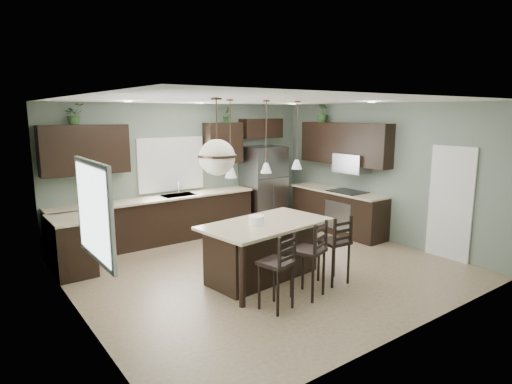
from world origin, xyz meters
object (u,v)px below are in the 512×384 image
(serving_dish, at_px, (257,220))
(bar_stool_left, at_px, (276,271))
(refrigerator, at_px, (264,186))
(kitchen_island, at_px, (266,251))
(bar_stool_right, at_px, (334,249))
(plant_back_left, at_px, (74,114))
(bar_stool_center, at_px, (308,259))

(serving_dish, height_order, bar_stool_left, bar_stool_left)
(refrigerator, bearing_deg, serving_dish, -129.12)
(kitchen_island, bearing_deg, bar_stool_right, -51.43)
(serving_dish, xyz_separation_m, bar_stool_right, (0.95, -0.72, -0.45))
(bar_stool_left, bearing_deg, bar_stool_right, -4.18)
(serving_dish, xyz_separation_m, plant_back_left, (-1.82, 2.96, 1.59))
(serving_dish, xyz_separation_m, bar_stool_left, (-0.34, -0.91, -0.46))
(refrigerator, height_order, serving_dish, refrigerator)
(serving_dish, bearing_deg, kitchen_island, 6.80)
(refrigerator, distance_m, bar_stool_right, 3.73)
(refrigerator, xyz_separation_m, serving_dish, (-2.24, -2.75, 0.07))
(kitchen_island, relative_size, bar_stool_left, 1.87)
(bar_stool_right, bearing_deg, bar_stool_left, -167.40)
(refrigerator, bearing_deg, bar_stool_left, -125.21)
(bar_stool_left, bearing_deg, refrigerator, 42.35)
(bar_stool_left, xyz_separation_m, plant_back_left, (-1.47, 3.86, 2.05))
(refrigerator, xyz_separation_m, bar_stool_left, (-2.59, -3.66, -0.39))
(kitchen_island, height_order, bar_stool_right, bar_stool_right)
(serving_dish, bearing_deg, plant_back_left, 121.58)
(bar_stool_center, xyz_separation_m, plant_back_left, (-2.10, 3.81, 2.02))
(kitchen_island, relative_size, serving_dish, 8.38)
(plant_back_left, bearing_deg, refrigerator, -2.85)
(bar_stool_center, bearing_deg, bar_stool_left, 165.48)
(serving_dish, relative_size, bar_stool_center, 0.21)
(plant_back_left, bearing_deg, bar_stool_right, -53.01)
(bar_stool_left, relative_size, bar_stool_right, 0.99)
(serving_dish, bearing_deg, bar_stool_left, -110.80)
(refrigerator, height_order, bar_stool_center, refrigerator)
(refrigerator, bearing_deg, bar_stool_right, -110.35)
(bar_stool_right, relative_size, plant_back_left, 2.89)
(kitchen_island, height_order, plant_back_left, plant_back_left)
(serving_dish, relative_size, bar_stool_left, 0.22)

